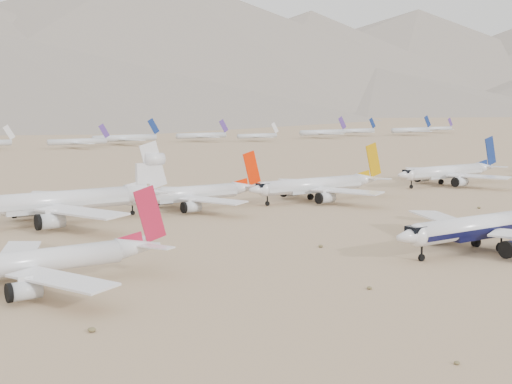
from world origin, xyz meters
TOP-DOWN VIEW (x-y plane):
  - ground at (0.00, 0.00)m, footprint 7000.00×7000.00m
  - main_airliner at (-3.04, -5.44)m, footprint 49.26×48.12m
  - second_airliner at (-87.41, 14.63)m, footprint 42.56×41.59m
  - row2_navy_widebody at (73.42, 72.80)m, footprint 46.48×45.45m
  - row2_gold_tail at (11.13, 67.43)m, footprint 46.24×45.22m
  - row2_orange_tail at (-28.56, 73.20)m, footprint 42.79×41.86m
  - row2_white_trijet at (-64.99, 70.87)m, footprint 54.04×52.81m
  - distant_storage_row at (53.86, 337.48)m, footprint 664.57×58.89m
  - foothills at (526.68, 1100.00)m, footprint 4637.50×1395.00m

SIDE VIEW (x-z plane):
  - ground at x=0.00m, z-range 0.00..0.00m
  - second_airliner at x=-87.41m, z-range -3.32..11.77m
  - row2_orange_tail at x=-28.56m, z-range -3.35..11.91m
  - distant_storage_row at x=53.86m, z-range -3.61..12.44m
  - row2_gold_tail at x=11.13m, z-range -3.63..12.84m
  - row2_navy_widebody at x=73.42m, z-range -3.65..12.88m
  - main_airliner at x=-3.04m, z-range -3.91..13.47m
  - row2_white_trijet at x=-64.99m, z-range -4.03..15.12m
  - foothills at x=526.68m, z-range -10.35..144.65m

